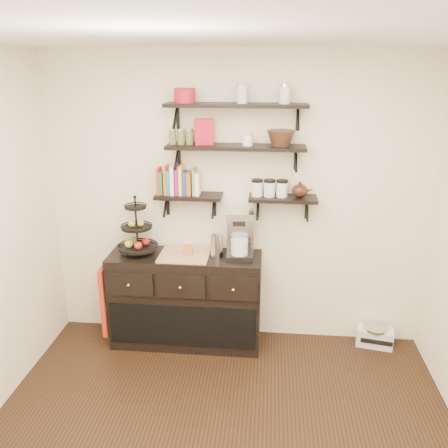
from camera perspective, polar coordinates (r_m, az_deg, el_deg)
ceiling at (r=2.46m, az=-1.44°, el=21.90°), size 3.50×3.50×0.02m
back_wall at (r=4.37m, az=1.50°, el=2.61°), size 3.50×0.02×2.70m
shelf_top at (r=4.08m, az=1.47°, el=14.06°), size 1.20×0.27×0.23m
shelf_mid at (r=4.13m, az=1.43°, el=9.21°), size 1.20×0.27×0.23m
shelf_low_left at (r=4.29m, az=-4.22°, el=3.32°), size 0.60×0.25×0.23m
shelf_low_right at (r=4.23m, az=7.08°, el=3.00°), size 0.60×0.25×0.23m
cookbooks at (r=4.26m, az=-5.16°, el=5.11°), size 0.40×0.15×0.26m
glass_canisters at (r=4.20m, az=5.49°, el=4.20°), size 0.32×0.10×0.13m
sideboard at (r=4.55m, az=-4.60°, el=-9.01°), size 1.40×0.50×0.92m
fruit_stand at (r=4.39m, az=-10.36°, el=-1.29°), size 0.36×0.36×0.53m
candle at (r=4.33m, az=-4.32°, el=-3.13°), size 0.08×0.08×0.08m
coffee_maker at (r=4.25m, az=1.93°, el=-1.29°), size 0.26×0.25×0.44m
thermal_carafe at (r=4.25m, az=-0.86°, el=-2.69°), size 0.11×0.11×0.22m
apron at (r=4.63m, az=-13.87°, el=-8.64°), size 0.04×0.29×0.67m
radio at (r=4.86m, az=17.67°, el=-12.75°), size 0.36×0.26×0.20m
recipe_box at (r=4.13m, az=-2.40°, el=11.02°), size 0.17×0.09×0.22m
walnut_bowl at (r=4.10m, az=6.84°, el=10.20°), size 0.24×0.24×0.13m
ramekins at (r=4.11m, az=2.86°, el=10.09°), size 0.09×0.09×0.10m
teapot at (r=4.21m, az=9.11°, el=4.14°), size 0.21×0.18×0.14m
red_pot at (r=4.13m, az=-4.75°, el=15.15°), size 0.18×0.18×0.12m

